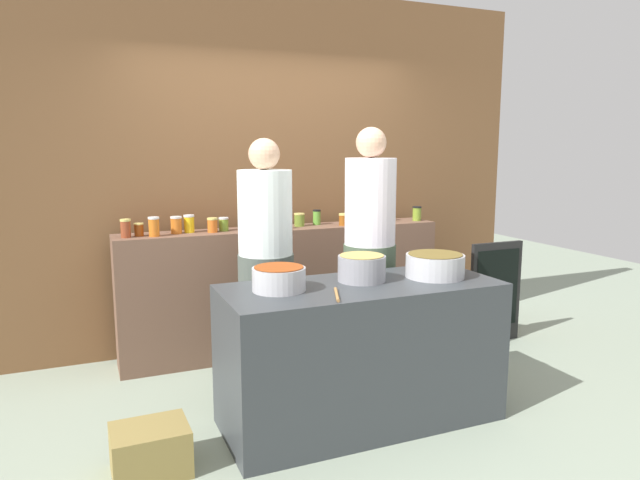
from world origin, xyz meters
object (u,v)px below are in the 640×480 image
Objects in this scene: preserve_jar_14 at (387,214)px; cooking_pot_right at (435,265)px; cooking_pot_center at (362,268)px; cook_in_cap at (369,267)px; cooking_pot_left at (279,279)px; preserve_jar_7 at (251,221)px; chalkboard_sign at (495,292)px; preserve_jar_2 at (154,227)px; preserve_jar_9 at (283,222)px; preserve_jar_4 at (189,224)px; bread_crate at (150,450)px; preserve_jar_10 at (299,220)px; cook_with_tongs at (266,277)px; preserve_jar_13 at (375,214)px; preserve_jar_3 at (176,225)px; preserve_jar_6 at (224,224)px; preserve_jar_12 at (344,219)px; preserve_jar_5 at (212,225)px; preserve_jar_11 at (317,217)px; preserve_jar_1 at (139,230)px; preserve_jar_8 at (263,222)px; preserve_jar_15 at (417,213)px; wooden_spoon at (337,295)px; preserve_jar_0 at (126,228)px.

preserve_jar_14 is 1.55m from cooking_pot_right.
cooking_pot_center is 0.62m from cook_in_cap.
preserve_jar_7 is at bearing 80.39° from cooking_pot_left.
preserve_jar_14 is 0.13× the size of chalkboard_sign.
preserve_jar_9 is (1.01, 0.00, -0.02)m from preserve_jar_2.
preserve_jar_4 reaches higher than bread_crate.
cook_with_tongs is at bearing -127.23° from preserve_jar_10.
preserve_jar_13 is (0.88, 0.07, 0.02)m from preserve_jar_9.
cook_with_tongs is at bearing 120.57° from cooking_pot_center.
cooking_pot_right is (1.39, -1.41, -0.16)m from preserve_jar_3.
preserve_jar_6 is at bearing 179.82° from preserve_jar_13.
preserve_jar_2 is 1.01× the size of preserve_jar_13.
chalkboard_sign is at bearing 10.91° from cook_in_cap.
chalkboard_sign is (1.24, -0.47, -0.64)m from preserve_jar_12.
preserve_jar_5 is 0.89× the size of preserve_jar_11.
preserve_jar_8 is at bearing 4.19° from preserve_jar_1.
preserve_jar_6 is at bearing 175.45° from preserve_jar_12.
cook_in_cap reaches higher than preserve_jar_6.
bread_crate is at bearing -133.00° from preserve_jar_10.
preserve_jar_8 reaches higher than cooking_pot_right.
preserve_jar_7 is at bearing 56.50° from bread_crate.
preserve_jar_5 is 1.85m from preserve_jar_15.
preserve_jar_1 is 2.18m from cooking_pot_right.
preserve_jar_7 is 1.63m from wooden_spoon.
bread_crate is (-1.80, -0.09, -0.82)m from cooking_pot_right.
preserve_jar_8 is 0.79m from cook_with_tongs.
preserve_jar_8 is 1.41m from cooking_pot_center.
preserve_jar_1 reaches higher than bread_crate.
preserve_jar_1 is at bearing -177.16° from preserve_jar_11.
preserve_jar_9 is at bearing 48.93° from bread_crate.
preserve_jar_15 is 0.07× the size of cook_with_tongs.
preserve_jar_7 is 1.17× the size of preserve_jar_14.
cooking_pot_center is 0.16× the size of cook_in_cap.
preserve_jar_1 is 0.67× the size of preserve_jar_13.
preserve_jar_15 is (0.40, -0.04, -0.01)m from preserve_jar_13.
preserve_jar_3 is at bearing 8.50° from preserve_jar_0.
preserve_jar_4 is 2.02m from preserve_jar_15.
bread_crate is at bearing -123.50° from preserve_jar_7.
preserve_jar_13 is 1.41m from cook_with_tongs.
cook_with_tongs is at bearing -33.89° from preserve_jar_0.
preserve_jar_5 is 0.75m from preserve_jar_10.
preserve_jar_7 reaches higher than preserve_jar_12.
preserve_jar_3 is 1.21× the size of preserve_jar_10.
cooking_pot_left is at bearing -143.24° from preserve_jar_15.
preserve_jar_1 reaches higher than cooking_pot_right.
chalkboard_sign is (3.03, 0.96, 0.32)m from bread_crate.
cook_in_cap is 1.92m from bread_crate.
wooden_spoon is (-0.77, -0.19, -0.07)m from cooking_pot_right.
preserve_jar_10 is 0.76× the size of preserve_jar_13.
preserve_jar_9 is 0.36× the size of cooking_pot_center.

